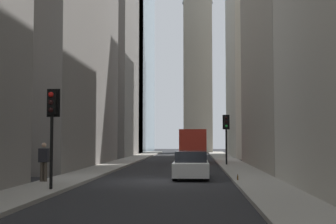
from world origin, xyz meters
TOP-DOWN VIEW (x-y plane):
  - ground_plane at (0.00, 0.00)m, footprint 135.00×135.00m
  - sidewalk_right at (0.00, 4.50)m, footprint 90.00×2.20m
  - sidewalk_left at (0.00, -4.50)m, footprint 90.00×2.20m
  - building_left_far at (29.57, -10.59)m, footprint 14.13×10.50m
  - building_right_far at (31.02, 10.59)m, footprint 15.66×10.50m
  - building_right_midfar at (10.54, 10.59)m, footprint 17.24×10.50m
  - church_spire at (43.59, -1.97)m, footprint 4.55×4.55m
  - delivery_truck at (17.89, -1.40)m, footprint 6.46×2.25m
  - sedan_white at (1.51, -1.40)m, footprint 4.30×1.78m
  - traffic_light_foreground at (-4.87, 3.90)m, footprint 0.43×0.52m
  - traffic_light_midblock at (15.76, -4.18)m, footprint 0.43×0.52m
  - traffic_light_far_junction at (11.76, -3.93)m, footprint 0.43×0.52m
  - pedestrian at (-1.97, 5.20)m, footprint 0.26×0.44m
  - discarded_bottle at (-0.76, -3.59)m, footprint 0.07×0.07m

SIDE VIEW (x-z plane):
  - ground_plane at x=0.00m, z-range 0.00..0.00m
  - sidewalk_right at x=0.00m, z-range 0.00..0.14m
  - sidewalk_left at x=0.00m, z-range 0.00..0.14m
  - discarded_bottle at x=-0.76m, z-range 0.11..0.38m
  - sedan_white at x=1.51m, z-range -0.04..1.37m
  - pedestrian at x=-1.97m, z-range 0.22..1.96m
  - delivery_truck at x=17.89m, z-range 0.04..2.88m
  - traffic_light_far_junction at x=11.76m, z-range 1.01..4.73m
  - traffic_light_foreground at x=-4.87m, z-range 1.05..4.92m
  - traffic_light_midblock at x=15.76m, z-range 1.06..4.97m
  - building_right_midfar at x=10.54m, z-range 0.01..23.28m
  - building_right_far at x=31.02m, z-range 0.01..26.19m
  - building_left_far at x=29.57m, z-range 0.01..29.37m
  - church_spire at x=43.59m, z-range 0.74..34.54m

